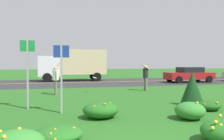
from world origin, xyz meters
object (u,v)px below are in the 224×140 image
sign_post_near_path (28,66)px  box_truck_white (74,63)px  sign_post_by_roadside (61,70)px  car_red_center_left (189,75)px  person_thrower_white_shirt (56,78)px  person_catcher_dark_shirt (145,75)px  frisbee_pale_blue (95,78)px

sign_post_near_path → box_truck_white: 14.57m
sign_post_by_roadside → sign_post_near_path: bearing=139.5°
sign_post_near_path → car_red_center_left: (13.37, 9.99, -0.97)m
person_thrower_white_shirt → box_truck_white: size_ratio=0.28×
person_catcher_dark_shirt → frisbee_pale_blue: bearing=-175.0°
person_thrower_white_shirt → frisbee_pale_blue: person_thrower_white_shirt is taller
person_thrower_white_shirt → sign_post_near_path: bearing=-104.8°
sign_post_near_path → person_catcher_dark_shirt: size_ratio=1.62×
sign_post_near_path → sign_post_by_roadside: size_ratio=1.10×
sign_post_near_path → sign_post_by_roadside: sign_post_near_path is taller
sign_post_by_roadside → car_red_center_left: (12.08, 11.09, -0.83)m
sign_post_by_roadside → box_truck_white: size_ratio=0.39×
sign_post_near_path → sign_post_by_roadside: (1.29, -1.10, -0.15)m
frisbee_pale_blue → car_red_center_left: bearing=29.7°
sign_post_by_roadside → frisbee_pale_blue: 5.80m
person_thrower_white_shirt → car_red_center_left: 13.74m
sign_post_near_path → car_red_center_left: size_ratio=0.63×
person_catcher_dark_shirt → car_red_center_left: person_catcher_dark_shirt is taller
sign_post_near_path → person_catcher_dark_shirt: 8.22m
sign_post_near_path → car_red_center_left: sign_post_near_path is taller
person_thrower_white_shirt → person_catcher_dark_shirt: (5.75, 0.65, 0.03)m
person_catcher_dark_shirt → car_red_center_left: 8.52m
person_thrower_white_shirt → sign_post_by_roadside: bearing=-87.1°
person_catcher_dark_shirt → frisbee_pale_blue: person_catcher_dark_shirt is taller
person_thrower_white_shirt → box_truck_white: 10.55m
person_thrower_white_shirt → frisbee_pale_blue: bearing=8.4°
frisbee_pale_blue → sign_post_near_path: bearing=-128.1°
sign_post_near_path → box_truck_white: (2.79, 14.30, 0.09)m
person_thrower_white_shirt → box_truck_white: box_truck_white is taller
person_catcher_dark_shirt → frisbee_pale_blue: (-3.43, -0.30, -0.08)m
person_thrower_white_shirt → frisbee_pale_blue: size_ratio=6.70×
sign_post_by_roadside → car_red_center_left: 16.42m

